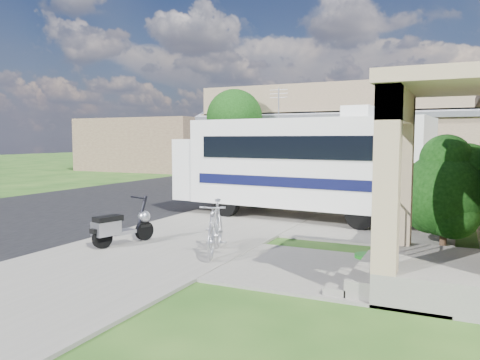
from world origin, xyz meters
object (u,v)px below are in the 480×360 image
at_px(garden_hose, 366,261).
at_px(pickup_truck, 230,171).
at_px(shrub, 448,190).
at_px(scooter, 120,227).
at_px(van, 266,161).
at_px(motorhome, 299,163).
at_px(bicycle, 215,230).

bearing_deg(garden_hose, pickup_truck, 125.43).
bearing_deg(garden_hose, shrub, 59.45).
bearing_deg(scooter, van, 119.67).
height_order(shrub, pickup_truck, shrub).
relative_size(motorhome, bicycle, 4.29).
bearing_deg(motorhome, pickup_truck, 132.50).
height_order(pickup_truck, van, van).
height_order(scooter, garden_hose, scooter).
relative_size(shrub, van, 0.39).
height_order(motorhome, garden_hose, motorhome).
height_order(motorhome, scooter, motorhome).
height_order(van, garden_hose, van).
bearing_deg(shrub, van, 122.84).
xyz_separation_m(motorhome, pickup_truck, (-6.56, 8.56, -0.97)).
bearing_deg(shrub, bicycle, -146.44).
distance_m(bicycle, pickup_truck, 15.29).
relative_size(motorhome, garden_hose, 18.02).
distance_m(scooter, bicycle, 2.34).
distance_m(bicycle, van, 21.97).
relative_size(scooter, garden_hose, 3.59).
relative_size(pickup_truck, van, 0.80).
bearing_deg(garden_hose, motorhome, 121.51).
relative_size(shrub, garden_hose, 5.78).
distance_m(motorhome, van, 17.11).
bearing_deg(scooter, bicycle, 21.62).
bearing_deg(pickup_truck, van, -88.46).
bearing_deg(bicycle, van, 89.65).
xyz_separation_m(scooter, pickup_truck, (-4.15, 14.06, 0.26)).
xyz_separation_m(motorhome, garden_hose, (2.89, -4.72, -1.61)).
distance_m(shrub, bicycle, 5.25).
distance_m(motorhome, bicycle, 5.42).
distance_m(shrub, garden_hose, 2.92).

